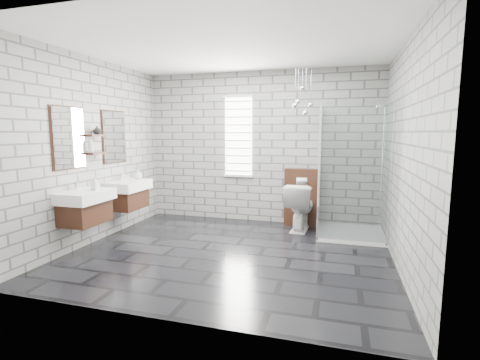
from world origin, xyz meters
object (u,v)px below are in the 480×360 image
at_px(toilet, 300,206).
at_px(cistern_panel, 302,197).
at_px(vanity_right, 126,187).
at_px(vanity_left, 83,197).
at_px(shower_enclosure, 345,205).

bearing_deg(toilet, cistern_panel, -86.28).
bearing_deg(vanity_right, vanity_left, -90.00).
bearing_deg(shower_enclosure, cistern_panel, 144.23).
distance_m(vanity_left, toilet, 3.33).
distance_m(vanity_right, toilet, 2.88).
distance_m(shower_enclosure, toilet, 0.77).
bearing_deg(toilet, vanity_right, 23.26).
xyz_separation_m(cistern_panel, shower_enclosure, (0.72, -0.52, 0.00)).
bearing_deg(cistern_panel, vanity_left, -140.60).
height_order(vanity_right, cistern_panel, vanity_right).
bearing_deg(cistern_panel, shower_enclosure, -35.77).
relative_size(vanity_right, shower_enclosure, 0.77).
height_order(vanity_left, cistern_panel, vanity_left).
xyz_separation_m(cistern_panel, toilet, (0.00, -0.27, -0.11)).
height_order(vanity_left, shower_enclosure, shower_enclosure).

